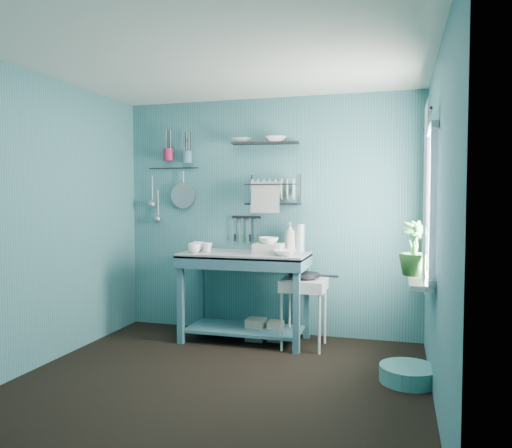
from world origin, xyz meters
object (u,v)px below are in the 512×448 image
(work_counter, at_px, (245,297))
(dish_rack, at_px, (273,189))
(utensil_cup_magenta, at_px, (168,155))
(storage_tin_small, at_px, (276,331))
(mug_mid, at_px, (207,247))
(water_bottle, at_px, (300,238))
(mug_right, at_px, (199,246))
(potted_plant, at_px, (415,248))
(frying_pan, at_px, (304,275))
(colander, at_px, (183,195))
(storage_tin_large, at_px, (256,329))
(hotplate_stand, at_px, (304,313))
(utensil_cup_teal, at_px, (187,157))
(soap_bottle, at_px, (290,237))
(mug_left, at_px, (194,248))
(floor_basin, at_px, (409,374))
(wash_tub, at_px, (268,248))

(work_counter, relative_size, dish_rack, 2.30)
(utensil_cup_magenta, height_order, storage_tin_small, utensil_cup_magenta)
(mug_mid, xyz_separation_m, storage_tin_small, (0.68, 0.14, -0.84))
(mug_mid, height_order, water_bottle, water_bottle)
(mug_right, height_order, storage_tin_small, mug_right)
(utensil_cup_magenta, height_order, potted_plant, utensil_cup_magenta)
(work_counter, relative_size, frying_pan, 4.22)
(colander, xyz_separation_m, storage_tin_large, (0.92, -0.29, -1.36))
(dish_rack, relative_size, storage_tin_large, 2.50)
(mug_right, height_order, hotplate_stand, mug_right)
(dish_rack, bearing_deg, utensil_cup_magenta, 173.89)
(work_counter, height_order, utensil_cup_teal, utensil_cup_teal)
(frying_pan, xyz_separation_m, utensil_cup_magenta, (-1.60, 0.37, 1.22))
(water_bottle, bearing_deg, soap_bottle, -168.69)
(frying_pan, bearing_deg, mug_right, 177.27)
(frying_pan, relative_size, storage_tin_small, 1.50)
(mug_left, distance_m, floor_basin, 2.31)
(mug_right, distance_m, hotplate_stand, 1.27)
(utensil_cup_magenta, distance_m, floor_basin, 3.33)
(dish_rack, distance_m, utensil_cup_magenta, 1.27)
(utensil_cup_magenta, relative_size, storage_tin_small, 0.65)
(soap_bottle, xyz_separation_m, storage_tin_large, (-0.32, -0.15, -0.94))
(mug_mid, xyz_separation_m, storage_tin_large, (0.48, 0.11, -0.83))
(mug_right, bearing_deg, utensil_cup_teal, 129.78)
(water_bottle, bearing_deg, potted_plant, -38.20)
(water_bottle, xyz_separation_m, storage_tin_small, (-0.22, -0.14, -0.94))
(storage_tin_large, bearing_deg, mug_mid, -167.09)
(dish_rack, distance_m, floor_basin, 2.23)
(soap_bottle, xyz_separation_m, colander, (-1.24, 0.14, 0.43))
(mug_right, bearing_deg, potted_plant, -16.77)
(storage_tin_large, bearing_deg, work_counter, -153.43)
(frying_pan, height_order, utensil_cup_magenta, utensil_cup_magenta)
(dish_rack, distance_m, storage_tin_small, 1.45)
(utensil_cup_magenta, bearing_deg, colander, 10.74)
(work_counter, distance_m, mug_right, 0.70)
(frying_pan, height_order, colander, colander)
(wash_tub, relative_size, hotplate_stand, 0.42)
(mug_left, relative_size, storage_tin_small, 0.61)
(mug_right, relative_size, water_bottle, 0.44)
(hotplate_stand, xyz_separation_m, floor_basin, (0.96, -0.69, -0.27))
(storage_tin_small, bearing_deg, frying_pan, -22.98)
(colander, height_order, storage_tin_small, colander)
(hotplate_stand, xyz_separation_m, potted_plant, (0.99, -0.58, 0.71))
(work_counter, bearing_deg, storage_tin_small, 23.52)
(wash_tub, height_order, soap_bottle, soap_bottle)
(work_counter, height_order, utensil_cup_magenta, utensil_cup_magenta)
(storage_tin_large, bearing_deg, colander, 162.46)
(utensil_cup_teal, bearing_deg, mug_right, -50.22)
(wash_tub, distance_m, utensil_cup_magenta, 1.61)
(water_bottle, distance_m, dish_rack, 0.58)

